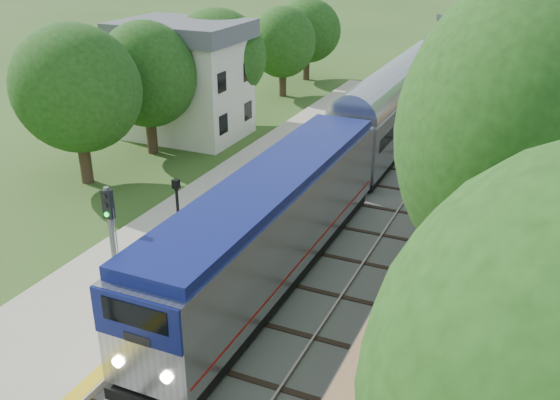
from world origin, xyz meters
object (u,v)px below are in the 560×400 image
at_px(train, 482,27).
at_px(signal_platform, 113,248).
at_px(signal_gantry, 481,32).
at_px(lamppost_far, 179,229).
at_px(signal_farside, 453,172).
at_px(station_building, 184,79).

xyz_separation_m(train, signal_platform, (-2.90, -68.12, 1.62)).
bearing_deg(train, signal_gantry, -83.33).
height_order(train, lamppost_far, train).
bearing_deg(signal_platform, signal_farside, 53.09).
xyz_separation_m(signal_gantry, train, (-2.47, 21.12, -2.52)).
height_order(train, signal_farside, signal_farside).
bearing_deg(lamppost_far, station_building, 121.33).
bearing_deg(signal_gantry, signal_farside, -83.90).
bearing_deg(station_building, lamppost_far, -58.67).
bearing_deg(signal_platform, signal_gantry, 83.48).
xyz_separation_m(signal_gantry, signal_platform, (-5.37, -47.00, -0.90)).
relative_size(signal_gantry, lamppost_far, 2.07).
relative_size(station_building, signal_platform, 1.49).
relative_size(signal_platform, signal_farside, 0.94).
xyz_separation_m(signal_gantry, lamppost_far, (-6.14, -41.96, -2.63)).
height_order(lamppost_far, signal_platform, signal_platform).
bearing_deg(station_building, signal_gantry, 56.62).
height_order(signal_gantry, signal_farside, signal_farside).
height_order(station_building, lamppost_far, station_building).
relative_size(train, lamppost_far, 35.56).
bearing_deg(train, signal_platform, -92.44).
bearing_deg(station_building, signal_platform, -63.24).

